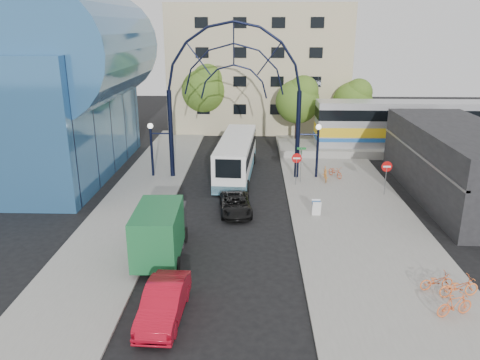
{
  "coord_description": "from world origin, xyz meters",
  "views": [
    {
      "loc": [
        1.55,
        -21.99,
        11.71
      ],
      "look_at": [
        0.71,
        6.0,
        2.44
      ],
      "focal_mm": 35.0,
      "sensor_mm": 36.0,
      "label": 1
    }
  ],
  "objects_px": {
    "gateway_arch": "(234,70)",
    "do_not_enter_sign": "(387,170)",
    "tree_north_c": "(354,99)",
    "bike_near_b": "(325,174)",
    "tree_north_a": "(299,99)",
    "black_suv": "(236,204)",
    "red_sedan": "(164,303)",
    "stop_sign": "(297,161)",
    "green_truck": "(161,230)",
    "bike_near_a": "(335,172)",
    "bike_far_a": "(459,287)",
    "sandwich_board": "(316,206)",
    "city_bus": "(236,156)",
    "bike_far_c": "(437,281)",
    "street_name_sign": "(301,157)",
    "bike_far_b": "(455,305)",
    "tree_north_b": "(205,87)",
    "train_car": "(450,124)"
  },
  "relations": [
    {
      "from": "city_bus",
      "to": "bike_far_a",
      "type": "bearing_deg",
      "value": -55.97
    },
    {
      "from": "stop_sign",
      "to": "green_truck",
      "type": "xyz_separation_m",
      "value": [
        -8.09,
        -11.66,
        -0.5
      ]
    },
    {
      "from": "bike_near_a",
      "to": "bike_far_c",
      "type": "distance_m",
      "value": 16.91
    },
    {
      "from": "tree_north_a",
      "to": "tree_north_c",
      "type": "relative_size",
      "value": 1.08
    },
    {
      "from": "sandwich_board",
      "to": "red_sedan",
      "type": "height_order",
      "value": "red_sedan"
    },
    {
      "from": "bike_far_a",
      "to": "do_not_enter_sign",
      "type": "bearing_deg",
      "value": -11.2
    },
    {
      "from": "black_suv",
      "to": "red_sedan",
      "type": "distance_m",
      "value": 12.0
    },
    {
      "from": "bike_far_c",
      "to": "stop_sign",
      "type": "bearing_deg",
      "value": 9.52
    },
    {
      "from": "train_car",
      "to": "bike_near_a",
      "type": "distance_m",
      "value": 14.51
    },
    {
      "from": "green_truck",
      "to": "tree_north_c",
      "type": "bearing_deg",
      "value": 59.03
    },
    {
      "from": "bike_far_b",
      "to": "bike_near_b",
      "type": "bearing_deg",
      "value": -8.22
    },
    {
      "from": "black_suv",
      "to": "bike_near_a",
      "type": "distance_m",
      "value": 10.76
    },
    {
      "from": "black_suv",
      "to": "red_sedan",
      "type": "height_order",
      "value": "red_sedan"
    },
    {
      "from": "green_truck",
      "to": "black_suv",
      "type": "relative_size",
      "value": 1.39
    },
    {
      "from": "street_name_sign",
      "to": "bike_far_b",
      "type": "distance_m",
      "value": 18.18
    },
    {
      "from": "train_car",
      "to": "tree_north_a",
      "type": "height_order",
      "value": "tree_north_a"
    },
    {
      "from": "red_sedan",
      "to": "bike_near_a",
      "type": "bearing_deg",
      "value": 64.3
    },
    {
      "from": "gateway_arch",
      "to": "tree_north_a",
      "type": "bearing_deg",
      "value": 62.83
    },
    {
      "from": "tree_north_c",
      "to": "street_name_sign",
      "type": "bearing_deg",
      "value": -114.31
    },
    {
      "from": "gateway_arch",
      "to": "do_not_enter_sign",
      "type": "distance_m",
      "value": 13.43
    },
    {
      "from": "city_bus",
      "to": "tree_north_a",
      "type": "bearing_deg",
      "value": 65.47
    },
    {
      "from": "street_name_sign",
      "to": "bike_far_b",
      "type": "relative_size",
      "value": 1.63
    },
    {
      "from": "tree_north_c",
      "to": "bike_near_b",
      "type": "height_order",
      "value": "tree_north_c"
    },
    {
      "from": "gateway_arch",
      "to": "stop_sign",
      "type": "relative_size",
      "value": 5.46
    },
    {
      "from": "tree_north_c",
      "to": "red_sedan",
      "type": "height_order",
      "value": "tree_north_c"
    },
    {
      "from": "tree_north_a",
      "to": "bike_far_b",
      "type": "relative_size",
      "value": 4.09
    },
    {
      "from": "bike_near_a",
      "to": "bike_far_c",
      "type": "bearing_deg",
      "value": -110.59
    },
    {
      "from": "sandwich_board",
      "to": "red_sedan",
      "type": "xyz_separation_m",
      "value": [
        -7.73,
        -11.2,
        -0.0
      ]
    },
    {
      "from": "tree_north_a",
      "to": "red_sedan",
      "type": "xyz_separation_m",
      "value": [
        -8.26,
        -31.15,
        -3.87
      ]
    },
    {
      "from": "train_car",
      "to": "bike_far_b",
      "type": "bearing_deg",
      "value": -110.39
    },
    {
      "from": "train_car",
      "to": "tree_north_c",
      "type": "height_order",
      "value": "tree_north_c"
    },
    {
      "from": "train_car",
      "to": "street_name_sign",
      "type": "bearing_deg",
      "value": -147.58
    },
    {
      "from": "red_sedan",
      "to": "city_bus",
      "type": "bearing_deg",
      "value": 85.86
    },
    {
      "from": "gateway_arch",
      "to": "tree_north_c",
      "type": "xyz_separation_m",
      "value": [
        12.12,
        13.93,
        -4.28
      ]
    },
    {
      "from": "sandwich_board",
      "to": "bike_near_b",
      "type": "distance_m",
      "value": 7.28
    },
    {
      "from": "red_sedan",
      "to": "bike_far_a",
      "type": "distance_m",
      "value": 13.06
    },
    {
      "from": "stop_sign",
      "to": "bike_near_a",
      "type": "distance_m",
      "value": 4.13
    },
    {
      "from": "street_name_sign",
      "to": "bike_far_b",
      "type": "xyz_separation_m",
      "value": [
        4.81,
        -17.47,
        -1.5
      ]
    },
    {
      "from": "stop_sign",
      "to": "tree_north_c",
      "type": "height_order",
      "value": "tree_north_c"
    },
    {
      "from": "green_truck",
      "to": "bike_near_a",
      "type": "distance_m",
      "value": 17.82
    },
    {
      "from": "green_truck",
      "to": "red_sedan",
      "type": "distance_m",
      "value": 5.74
    },
    {
      "from": "city_bus",
      "to": "tree_north_c",
      "type": "bearing_deg",
      "value": 51.34
    },
    {
      "from": "tree_north_b",
      "to": "bike_far_c",
      "type": "bearing_deg",
      "value": -66.98
    },
    {
      "from": "black_suv",
      "to": "bike_far_b",
      "type": "relative_size",
      "value": 2.52
    },
    {
      "from": "red_sedan",
      "to": "bike_far_a",
      "type": "bearing_deg",
      "value": 10.48
    },
    {
      "from": "do_not_enter_sign",
      "to": "city_bus",
      "type": "distance_m",
      "value": 11.86
    },
    {
      "from": "gateway_arch",
      "to": "bike_near_a",
      "type": "relative_size",
      "value": 8.06
    },
    {
      "from": "tree_north_c",
      "to": "do_not_enter_sign",
      "type": "bearing_deg",
      "value": -93.58
    },
    {
      "from": "sandwich_board",
      "to": "black_suv",
      "type": "bearing_deg",
      "value": 174.22
    },
    {
      "from": "stop_sign",
      "to": "tree_north_c",
      "type": "distance_m",
      "value": 17.68
    }
  ]
}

